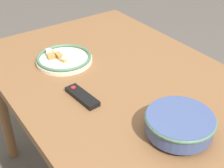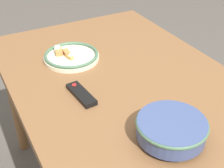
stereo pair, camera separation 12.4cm
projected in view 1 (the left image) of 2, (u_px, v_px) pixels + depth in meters
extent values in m
cube|color=brown|center=(130.00, 88.00, 1.32)|extent=(1.51, 0.93, 0.04)
cylinder|color=brown|center=(113.00, 70.00, 2.19)|extent=(0.06, 0.06, 0.74)
cylinder|color=brown|center=(3.00, 110.00, 1.82)|extent=(0.06, 0.06, 0.74)
cylinder|color=#384775|center=(178.00, 132.00, 1.06)|extent=(0.10, 0.10, 0.01)
cylinder|color=#384775|center=(179.00, 123.00, 1.04)|extent=(0.23, 0.23, 0.06)
cylinder|color=#B75B23|center=(179.00, 125.00, 1.04)|extent=(0.20, 0.20, 0.05)
torus|color=#42664C|center=(180.00, 118.00, 1.02)|extent=(0.24, 0.24, 0.01)
cylinder|color=beige|center=(64.00, 60.00, 1.47)|extent=(0.26, 0.26, 0.02)
torus|color=#42664C|center=(64.00, 57.00, 1.46)|extent=(0.26, 0.26, 0.01)
cube|color=silver|center=(49.00, 52.00, 1.49)|extent=(0.05, 0.04, 0.02)
cube|color=#B2753D|center=(59.00, 56.00, 1.46)|extent=(0.05, 0.03, 0.02)
cube|color=tan|center=(66.00, 59.00, 1.44)|extent=(0.04, 0.05, 0.02)
cube|color=#B2753D|center=(51.00, 55.00, 1.47)|extent=(0.06, 0.05, 0.02)
cube|color=silver|center=(66.00, 59.00, 1.44)|extent=(0.05, 0.05, 0.02)
cube|color=black|center=(82.00, 96.00, 1.22)|extent=(0.17, 0.07, 0.02)
cylinder|color=red|center=(73.00, 87.00, 1.26)|extent=(0.02, 0.02, 0.00)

